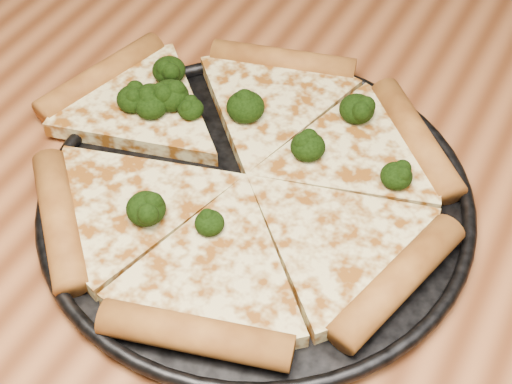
% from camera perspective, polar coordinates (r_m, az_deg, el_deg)
% --- Properties ---
extents(dining_table, '(1.20, 0.90, 0.75)m').
position_cam_1_polar(dining_table, '(0.68, 7.76, -11.12)').
color(dining_table, '#95532E').
rests_on(dining_table, ground).
extents(pizza_pan, '(0.36, 0.36, 0.02)m').
position_cam_1_polar(pizza_pan, '(0.64, 0.00, -0.49)').
color(pizza_pan, black).
rests_on(pizza_pan, dining_table).
extents(pizza, '(0.40, 0.37, 0.03)m').
position_cam_1_polar(pizza, '(0.64, -1.10, 1.40)').
color(pizza, beige).
rests_on(pizza, pizza_pan).
extents(broccoli_florets, '(0.27, 0.22, 0.03)m').
position_cam_1_polar(broccoli_florets, '(0.67, -3.17, 5.38)').
color(broccoli_florets, black).
rests_on(broccoli_florets, pizza).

